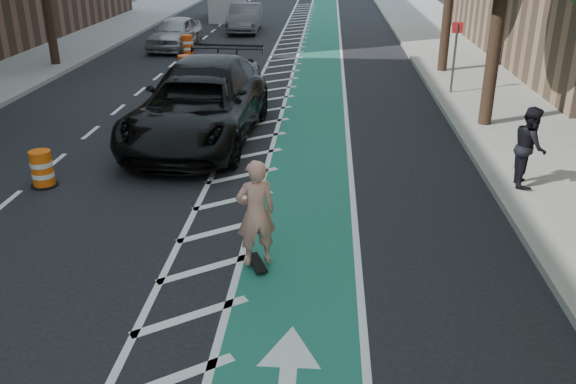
# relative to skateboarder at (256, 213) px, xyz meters

# --- Properties ---
(ground) EXTENTS (120.00, 120.00, 0.00)m
(ground) POSITION_rel_skateboarder_xyz_m (-2.30, -0.10, -1.00)
(ground) COLOR black
(ground) RESTS_ON ground
(bike_lane) EXTENTS (2.00, 90.00, 0.01)m
(bike_lane) POSITION_rel_skateboarder_xyz_m (0.70, 9.90, -0.99)
(bike_lane) COLOR #1C6247
(bike_lane) RESTS_ON ground
(buffer_strip) EXTENTS (1.40, 90.00, 0.01)m
(buffer_strip) POSITION_rel_skateboarder_xyz_m (-0.80, 9.90, -1.00)
(buffer_strip) COLOR silver
(buffer_strip) RESTS_ON ground
(sidewalk_right) EXTENTS (5.00, 90.00, 0.15)m
(sidewalk_right) POSITION_rel_skateboarder_xyz_m (7.20, 9.90, -0.93)
(sidewalk_right) COLOR gray
(sidewalk_right) RESTS_ON ground
(curb_right) EXTENTS (0.12, 90.00, 0.16)m
(curb_right) POSITION_rel_skateboarder_xyz_m (4.75, 9.90, -0.92)
(curb_right) COLOR gray
(curb_right) RESTS_ON ground
(curb_left) EXTENTS (0.12, 90.00, 0.16)m
(curb_left) POSITION_rel_skateboarder_xyz_m (-9.35, 9.90, -0.92)
(curb_left) COLOR gray
(curb_left) RESTS_ON ground
(sign_post) EXTENTS (0.35, 0.08, 2.47)m
(sign_post) POSITION_rel_skateboarder_xyz_m (5.30, 11.90, 0.35)
(sign_post) COLOR #4C4C4C
(sign_post) RESTS_ON ground
(skateboard) EXTENTS (0.44, 0.72, 0.09)m
(skateboard) POSITION_rel_skateboarder_xyz_m (0.00, 0.00, -0.92)
(skateboard) COLOR black
(skateboard) RESTS_ON ground
(skateboarder) EXTENTS (0.78, 0.65, 1.81)m
(skateboarder) POSITION_rel_skateboarder_xyz_m (0.00, 0.00, 0.00)
(skateboarder) COLOR tan
(skateboarder) RESTS_ON skateboard
(suv_near) EXTENTS (3.29, 6.48, 1.76)m
(suv_near) POSITION_rel_skateboarder_xyz_m (-2.30, 6.49, -0.12)
(suv_near) COLOR black
(suv_near) RESTS_ON ground
(suv_far) EXTENTS (3.18, 6.91, 1.96)m
(suv_far) POSITION_rel_skateboarder_xyz_m (-2.30, 7.40, -0.02)
(suv_far) COLOR black
(suv_far) RESTS_ON ground
(car_silver) EXTENTS (2.11, 4.56, 1.51)m
(car_silver) POSITION_rel_skateboarder_xyz_m (-6.22, 20.39, -0.24)
(car_silver) COLOR #A1A0A6
(car_silver) RESTS_ON ground
(car_grey) EXTENTS (1.67, 4.61, 1.51)m
(car_grey) POSITION_rel_skateboarder_xyz_m (-3.63, 26.12, -0.24)
(car_grey) COLOR #56555A
(car_grey) RESTS_ON ground
(pedestrian) EXTENTS (0.75, 0.91, 1.72)m
(pedestrian) POSITION_rel_skateboarder_xyz_m (5.40, 3.65, 0.01)
(pedestrian) COLOR black
(pedestrian) RESTS_ON sidewalk_right
(box_truck) EXTENTS (2.81, 5.30, 2.11)m
(box_truck) POSITION_rel_skateboarder_xyz_m (-5.55, 31.92, -0.03)
(box_truck) COLOR silver
(box_truck) RESTS_ON ground
(barrel_a) EXTENTS (0.59, 0.59, 0.81)m
(barrel_a) POSITION_rel_skateboarder_xyz_m (-5.10, 3.23, -0.62)
(barrel_a) COLOR #F15C0C
(barrel_a) RESTS_ON ground
(barrel_b) EXTENTS (0.67, 0.67, 0.92)m
(barrel_b) POSITION_rel_skateboarder_xyz_m (-4.30, 13.90, -0.57)
(barrel_b) COLOR #DE4C0B
(barrel_b) RESTS_ON ground
(barrel_c) EXTENTS (0.66, 0.66, 0.89)m
(barrel_c) POSITION_rel_skateboarder_xyz_m (-5.32, 18.90, -0.58)
(barrel_c) COLOR #E6470C
(barrel_c) RESTS_ON ground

